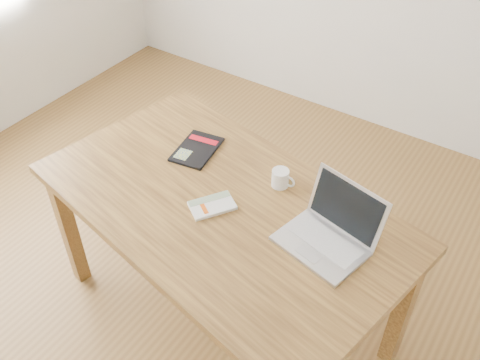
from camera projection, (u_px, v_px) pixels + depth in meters
The scene contains 6 objects.
room at pixel (143, 56), 1.79m from camera, with size 4.04×4.04×2.70m.
desk at pixel (222, 218), 2.19m from camera, with size 1.65×1.15×0.75m.
white_guidebook at pixel (212, 206), 2.11m from camera, with size 0.19×0.20×0.02m.
black_guidebook at pixel (197, 149), 2.38m from camera, with size 0.20×0.26×0.01m.
laptop at pixel (330, 231), 1.95m from camera, with size 0.37×0.34×0.22m.
coffee_mug at pixel (281, 178), 2.18m from camera, with size 0.10×0.07×0.08m.
Camera 1 is at (1.10, -1.16, 2.22)m, focal length 40.00 mm.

